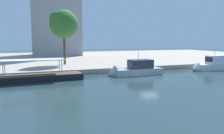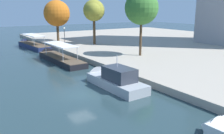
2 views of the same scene
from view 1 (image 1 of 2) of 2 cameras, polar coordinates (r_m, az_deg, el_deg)
The scene contains 6 objects.
ground_plane at distance 31.90m, azimuth 10.15°, elevation -3.19°, with size 220.00×220.00×0.00m, color #23383D.
dock_promenade at distance 64.29m, azimuth -6.07°, elevation 2.46°, with size 120.00×55.00×0.83m, color #A39989.
tour_boat_1 at distance 31.64m, azimuth -22.19°, elevation -3.10°, with size 14.73×3.32×4.24m.
motor_yacht_2 at distance 35.36m, azimuth 5.91°, elevation -1.07°, with size 9.45×3.09×5.00m.
motor_yacht_3 at distance 45.21m, azimuth 25.22°, elevation 0.29°, with size 9.15×2.52×4.77m.
tree_2 at distance 43.95m, azimuth -13.11°, elevation 11.54°, with size 5.67×5.67×10.94m.
Camera 1 is at (-16.17, -26.90, 5.71)m, focal length 33.97 mm.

